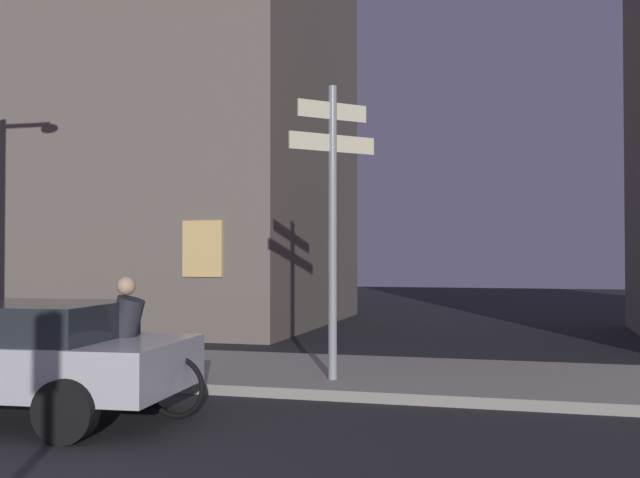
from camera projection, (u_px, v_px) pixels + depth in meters
sidewalk_kerb at (284, 372)px, 11.54m from camera, size 40.00×3.40×0.14m
signpost at (333, 208)px, 10.50m from camera, size 0.99×0.99×4.08m
cyclist at (130, 351)px, 8.77m from camera, size 1.82×0.34×1.61m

